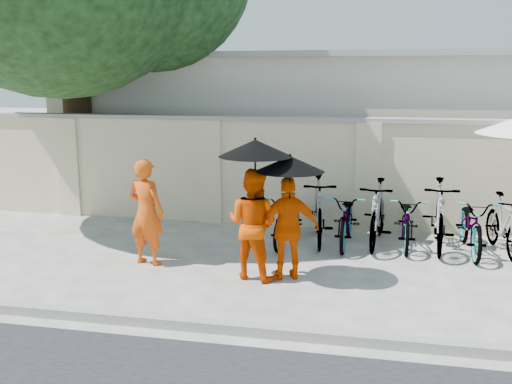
# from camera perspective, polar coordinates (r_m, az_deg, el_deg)

# --- Properties ---
(ground) EXTENTS (80.00, 80.00, 0.00)m
(ground) POSITION_cam_1_polar(r_m,az_deg,el_deg) (8.25, -3.71, -8.54)
(ground) COLOR beige
(kerb) EXTENTS (40.00, 0.16, 0.12)m
(kerb) POSITION_cam_1_polar(r_m,az_deg,el_deg) (6.72, -7.63, -12.88)
(kerb) COLOR gray
(kerb) RESTS_ON ground
(compound_wall) EXTENTS (20.00, 0.30, 2.00)m
(compound_wall) POSITION_cam_1_polar(r_m,az_deg,el_deg) (10.87, 5.79, 1.78)
(compound_wall) COLOR beige
(compound_wall) RESTS_ON ground
(building_behind) EXTENTS (14.00, 6.00, 3.20)m
(building_behind) POSITION_cam_1_polar(r_m,az_deg,el_deg) (14.52, 11.36, 6.43)
(building_behind) COLOR #BCB5A8
(building_behind) RESTS_ON ground
(monk_left) EXTENTS (0.67, 0.51, 1.62)m
(monk_left) POSITION_cam_1_polar(r_m,az_deg,el_deg) (8.76, -10.92, -1.99)
(monk_left) COLOR #E04D0D
(monk_left) RESTS_ON ground
(monk_center) EXTENTS (0.91, 0.80, 1.58)m
(monk_center) POSITION_cam_1_polar(r_m,az_deg,el_deg) (8.02, -0.31, -3.19)
(monk_center) COLOR #DA4100
(monk_center) RESTS_ON ground
(parasol_center) EXTENTS (1.01, 1.01, 1.09)m
(parasol_center) POSITION_cam_1_polar(r_m,az_deg,el_deg) (7.73, -0.08, 4.41)
(parasol_center) COLOR black
(parasol_center) RESTS_ON ground
(monk_right) EXTENTS (0.93, 0.62, 1.47)m
(monk_right) POSITION_cam_1_polar(r_m,az_deg,el_deg) (8.00, 3.29, -3.66)
(monk_right) COLOR #E44800
(monk_right) RESTS_ON ground
(parasol_right) EXTENTS (0.94, 0.94, 0.94)m
(parasol_right) POSITION_cam_1_polar(r_m,az_deg,el_deg) (7.73, 3.43, 2.83)
(parasol_right) COLOR black
(parasol_right) RESTS_ON ground
(bike_0) EXTENTS (0.74, 1.71, 0.87)m
(bike_0) POSITION_cam_1_polar(r_m,az_deg,el_deg) (9.75, 3.21, -2.69)
(bike_0) COLOR gray
(bike_0) RESTS_ON ground
(bike_1) EXTENTS (0.78, 1.95, 1.14)m
(bike_1) POSITION_cam_1_polar(r_m,az_deg,el_deg) (9.87, 6.27, -1.77)
(bike_1) COLOR gray
(bike_1) RESTS_ON ground
(bike_2) EXTENTS (0.67, 1.76, 0.92)m
(bike_2) POSITION_cam_1_polar(r_m,az_deg,el_deg) (9.79, 9.11, -2.64)
(bike_2) COLOR gray
(bike_2) RESTS_ON ground
(bike_3) EXTENTS (0.72, 1.89, 1.11)m
(bike_3) POSITION_cam_1_polar(r_m,az_deg,el_deg) (9.84, 12.05, -2.09)
(bike_3) COLOR gray
(bike_3) RESTS_ON ground
(bike_4) EXTENTS (0.64, 1.71, 0.89)m
(bike_4) POSITION_cam_1_polar(r_m,az_deg,el_deg) (9.89, 14.91, -2.81)
(bike_4) COLOR gray
(bike_4) RESTS_ON ground
(bike_5) EXTENTS (0.65, 1.94, 1.15)m
(bike_5) POSITION_cam_1_polar(r_m,az_deg,el_deg) (9.90, 17.83, -2.19)
(bike_5) COLOR gray
(bike_5) RESTS_ON ground
(bike_6) EXTENTS (0.65, 1.79, 0.94)m
(bike_6) POSITION_cam_1_polar(r_m,az_deg,el_deg) (9.85, 20.76, -3.10)
(bike_6) COLOR gray
(bike_6) RESTS_ON ground
(bike_7) EXTENTS (0.67, 1.66, 0.97)m
(bike_7) POSITION_cam_1_polar(r_m,az_deg,el_deg) (10.00, 23.52, -3.00)
(bike_7) COLOR gray
(bike_7) RESTS_ON ground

